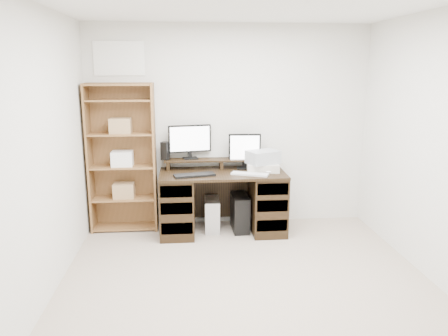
{
  "coord_description": "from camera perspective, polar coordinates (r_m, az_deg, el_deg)",
  "views": [
    {
      "loc": [
        -0.54,
        -3.42,
        1.97
      ],
      "look_at": [
        -0.11,
        1.43,
        0.85
      ],
      "focal_mm": 35.0,
      "sensor_mm": 36.0,
      "label": 1
    }
  ],
  "objects": [
    {
      "name": "monitor_small",
      "position": [
        5.38,
        2.72,
        2.4
      ],
      "size": [
        0.4,
        0.16,
        0.43
      ],
      "rotation": [
        0.0,
        0.0,
        -0.06
      ],
      "color": "black",
      "rests_on": "desk"
    },
    {
      "name": "printer",
      "position": [
        5.3,
        5.09,
        0.11
      ],
      "size": [
        0.41,
        0.32,
        0.1
      ],
      "primitive_type": "cube",
      "rotation": [
        0.0,
        0.0,
        -0.1
      ],
      "color": "#BEB5A6",
      "rests_on": "desk"
    },
    {
      "name": "desk",
      "position": [
        5.33,
        -0.2,
        -4.32
      ],
      "size": [
        1.5,
        0.7,
        0.75
      ],
      "color": "black",
      "rests_on": "ground"
    },
    {
      "name": "basket",
      "position": [
        5.27,
        5.12,
        1.44
      ],
      "size": [
        0.44,
        0.38,
        0.15
      ],
      "primitive_type": "cube",
      "rotation": [
        0.0,
        0.0,
        0.42
      ],
      "color": "#9DA2A7",
      "rests_on": "printer"
    },
    {
      "name": "tower_black",
      "position": [
        5.44,
        2.08,
        -5.82
      ],
      "size": [
        0.2,
        0.45,
        0.44
      ],
      "rotation": [
        0.0,
        0.0,
        0.03
      ],
      "color": "black",
      "rests_on": "ground"
    },
    {
      "name": "keyboard_white",
      "position": [
        5.1,
        3.4,
        -0.79
      ],
      "size": [
        0.45,
        0.28,
        0.02
      ],
      "primitive_type": "cube",
      "rotation": [
        0.0,
        0.0,
        -0.37
      ],
      "color": "silver",
      "rests_on": "desk"
    },
    {
      "name": "mouse",
      "position": [
        5.2,
        5.85,
        -0.48
      ],
      "size": [
        0.12,
        0.1,
        0.04
      ],
      "primitive_type": "ellipsoid",
      "rotation": [
        0.0,
        0.0,
        0.42
      ],
      "color": "white",
      "rests_on": "desk"
    },
    {
      "name": "room",
      "position": [
        3.54,
        3.84,
        1.18
      ],
      "size": [
        3.54,
        4.04,
        2.54
      ],
      "color": "tan",
      "rests_on": "ground"
    },
    {
      "name": "tower_silver",
      "position": [
        5.44,
        -1.58,
        -6.06
      ],
      "size": [
        0.19,
        0.4,
        0.4
      ],
      "primitive_type": "cube",
      "rotation": [
        0.0,
        0.0,
        -0.02
      ],
      "color": "#BBBDC2",
      "rests_on": "ground"
    },
    {
      "name": "bookshelf",
      "position": [
        5.44,
        -13.11,
        1.45
      ],
      "size": [
        0.8,
        0.3,
        1.8
      ],
      "color": "olive",
      "rests_on": "ground"
    },
    {
      "name": "monitor_wide",
      "position": [
        5.39,
        -4.49,
        3.67
      ],
      "size": [
        0.53,
        0.17,
        0.42
      ],
      "rotation": [
        0.0,
        0.0,
        0.19
      ],
      "color": "black",
      "rests_on": "riser_shelf"
    },
    {
      "name": "keyboard_black",
      "position": [
        5.04,
        -3.88,
        -0.93
      ],
      "size": [
        0.5,
        0.26,
        0.03
      ],
      "primitive_type": "cube",
      "rotation": [
        0.0,
        0.0,
        0.22
      ],
      "color": "black",
      "rests_on": "desk"
    },
    {
      "name": "riser_shelf",
      "position": [
        5.41,
        -0.39,
        0.93
      ],
      "size": [
        1.4,
        0.22,
        0.12
      ],
      "color": "black",
      "rests_on": "desk"
    },
    {
      "name": "speaker",
      "position": [
        5.38,
        -7.68,
        2.24
      ],
      "size": [
        0.12,
        0.12,
        0.22
      ],
      "primitive_type": "cube",
      "rotation": [
        0.0,
        0.0,
        -0.42
      ],
      "color": "black",
      "rests_on": "riser_shelf"
    }
  ]
}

